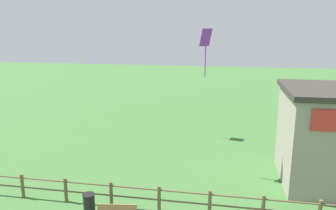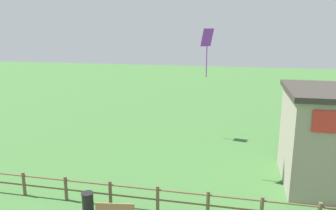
{
  "view_description": "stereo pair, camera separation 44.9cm",
  "coord_description": "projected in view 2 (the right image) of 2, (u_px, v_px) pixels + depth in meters",
  "views": [
    {
      "loc": [
        2.51,
        -4.72,
        7.25
      ],
      "look_at": [
        0.0,
        9.03,
        3.98
      ],
      "focal_mm": 35.0,
      "sensor_mm": 36.0,
      "label": 1
    },
    {
      "loc": [
        2.95,
        -4.63,
        7.25
      ],
      "look_at": [
        0.0,
        9.03,
        3.98
      ],
      "focal_mm": 35.0,
      "sensor_mm": 36.0,
      "label": 2
    }
  ],
  "objects": [
    {
      "name": "kite_purple_streamer",
      "position": [
        207.0,
        44.0,
        15.51
      ],
      "size": [
        0.61,
        0.62,
        2.3
      ],
      "color": "purple"
    },
    {
      "name": "wooden_fence",
      "position": [
        158.0,
        197.0,
        13.21
      ],
      "size": [
        16.41,
        0.14,
        1.09
      ],
      "color": "brown",
      "rests_on": "ground_plane"
    },
    {
      "name": "trash_bin",
      "position": [
        88.0,
        204.0,
        12.96
      ],
      "size": [
        0.49,
        0.49,
        0.96
      ],
      "color": "black",
      "rests_on": "ground_plane"
    }
  ]
}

